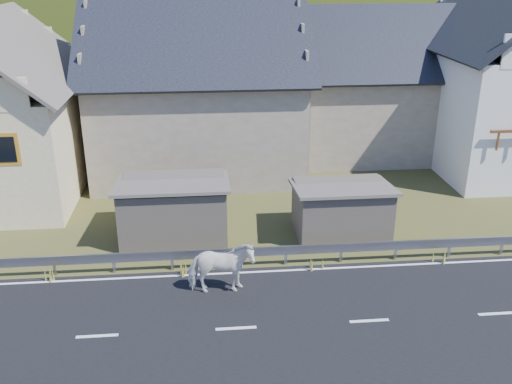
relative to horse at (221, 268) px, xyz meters
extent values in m
plane|color=#3B3F19|center=(0.35, -2.02, -0.94)|extent=(160.00, 160.00, 0.00)
cube|color=black|center=(0.35, -2.02, -0.92)|extent=(60.00, 7.00, 0.04)
cube|color=silver|center=(0.35, -2.02, -0.89)|extent=(60.00, 6.60, 0.01)
cube|color=#93969B|center=(0.35, 1.66, -0.36)|extent=(28.00, 0.08, 0.34)
cube|color=#93969B|center=(-5.65, 1.68, -0.59)|extent=(0.10, 0.06, 0.70)
cube|color=#93969B|center=(-3.65, 1.68, -0.59)|extent=(0.10, 0.06, 0.70)
cube|color=#93969B|center=(-1.65, 1.68, -0.59)|extent=(0.10, 0.06, 0.70)
cube|color=#93969B|center=(0.35, 1.68, -0.59)|extent=(0.10, 0.06, 0.70)
cube|color=#93969B|center=(2.35, 1.68, -0.59)|extent=(0.10, 0.06, 0.70)
cube|color=#93969B|center=(4.35, 1.68, -0.59)|extent=(0.10, 0.06, 0.70)
cube|color=#93969B|center=(6.35, 1.68, -0.59)|extent=(0.10, 0.06, 0.70)
cube|color=#93969B|center=(8.35, 1.68, -0.59)|extent=(0.10, 0.06, 0.70)
cube|color=#93969B|center=(10.35, 1.68, -0.59)|extent=(0.10, 0.06, 0.70)
cube|color=brown|center=(-1.65, 4.48, 0.16)|extent=(4.30, 3.30, 2.40)
cube|color=brown|center=(4.85, 3.98, 0.06)|extent=(3.80, 2.90, 2.20)
cube|color=#FFECB8|center=(-9.65, 9.98, 1.56)|extent=(7.00, 9.00, 5.00)
cube|color=#C68421|center=(-8.05, 5.48, 2.46)|extent=(1.30, 0.12, 1.30)
cube|color=tan|center=(-0.65, 12.98, 1.56)|extent=(10.00, 9.00, 5.00)
cube|color=tan|center=(9.35, 14.98, 1.36)|extent=(9.00, 8.00, 4.60)
cube|color=white|center=(15.35, 11.98, 2.06)|extent=(8.00, 10.00, 6.00)
ellipsoid|color=#23350D|center=(5.35, 177.98, -20.94)|extent=(440.00, 280.00, 260.00)
imported|color=white|center=(0.00, 0.00, 0.00)|extent=(1.00, 2.14, 1.79)
camera|label=1|loc=(-0.38, -15.99, 9.09)|focal=40.00mm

